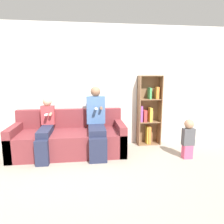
% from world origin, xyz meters
% --- Properties ---
extents(ground_plane, '(14.00, 14.00, 0.00)m').
position_xyz_m(ground_plane, '(0.00, 0.00, 0.00)').
color(ground_plane, '#9E9384').
extents(back_wall, '(10.00, 0.06, 2.55)m').
position_xyz_m(back_wall, '(0.00, 1.00, 1.27)').
color(back_wall, silver).
rests_on(back_wall, ground_plane).
extents(couch, '(2.13, 0.87, 0.82)m').
position_xyz_m(couch, '(-0.24, 0.53, 0.27)').
color(couch, maroon).
rests_on(couch, ground_plane).
extents(adult_seated, '(0.37, 0.84, 1.29)m').
position_xyz_m(adult_seated, '(0.29, 0.45, 0.65)').
color(adult_seated, '#232842').
rests_on(adult_seated, ground_plane).
extents(child_seated, '(0.26, 0.85, 1.08)m').
position_xyz_m(child_seated, '(-0.66, 0.39, 0.54)').
color(child_seated, '#232842').
rests_on(child_seated, ground_plane).
extents(toddler_standing, '(0.21, 0.17, 0.73)m').
position_xyz_m(toddler_standing, '(1.93, -0.02, 0.39)').
color(toddler_standing, '#DB4C75').
rests_on(toddler_standing, ground_plane).
extents(bookshelf, '(0.49, 0.26, 1.51)m').
position_xyz_m(bookshelf, '(1.45, 0.86, 0.71)').
color(bookshelf, brown).
rests_on(bookshelf, ground_plane).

